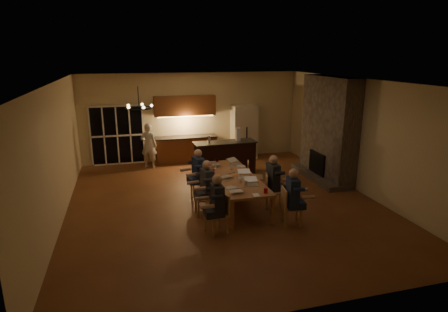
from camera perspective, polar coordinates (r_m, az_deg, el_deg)
floor at (r=10.09m, az=-0.02°, el=-7.11°), size 9.00×9.00×0.00m
back_wall at (r=13.93m, az=-4.89°, el=5.98°), size 8.00×0.04×3.20m
left_wall at (r=9.42m, az=-24.36°, el=0.09°), size 0.04×9.00×3.20m
right_wall at (r=11.30m, az=20.09°, el=2.90°), size 0.04×9.00×3.20m
ceiling at (r=9.35m, az=-0.03°, el=11.44°), size 8.00×9.00×0.04m
french_doors at (r=13.77m, az=-15.94°, el=3.01°), size 1.86×0.08×2.10m
fireplace at (r=12.12m, az=15.63°, el=4.05°), size 0.58×2.50×3.20m
kitchenette at (r=13.64m, az=-5.86°, el=4.05°), size 2.24×0.68×2.40m
refrigerator at (r=14.14m, az=3.04°, el=3.69°), size 0.90×0.68×2.00m
dining_table at (r=9.94m, az=1.55°, el=-5.17°), size 1.10×3.08×0.75m
bar_island at (r=12.31m, az=0.14°, el=-0.27°), size 2.06×0.72×1.08m
chair_left_near at (r=8.32m, az=-1.18°, el=-8.86°), size 0.55×0.55×0.89m
chair_left_mid at (r=9.25m, az=-3.05°, el=-6.31°), size 0.45×0.45×0.89m
chair_left_far at (r=10.34m, az=-3.86°, el=-3.96°), size 0.56×0.56×0.89m
chair_right_near at (r=8.86m, az=10.30°, el=-7.57°), size 0.51×0.51×0.89m
chair_right_mid at (r=9.74m, az=7.62°, el=-5.30°), size 0.55×0.55×0.89m
chair_right_far at (r=10.76m, az=4.73°, el=-3.18°), size 0.56×0.56×0.89m
person_left_near at (r=8.18m, az=-1.04°, el=-7.44°), size 0.61×0.61×1.38m
person_right_near at (r=8.71m, az=10.39°, el=-6.26°), size 0.68×0.68×1.38m
person_left_mid at (r=9.20m, az=-2.60°, el=-4.81°), size 0.68×0.68×1.38m
person_right_mid at (r=9.71m, az=7.44°, el=-3.82°), size 0.64×0.64×1.38m
person_left_far at (r=10.23m, az=-3.92°, el=-2.73°), size 0.70×0.70×1.38m
standing_person at (r=13.21m, az=-11.38°, el=1.59°), size 0.67×0.57×1.56m
chandelier at (r=8.16m, az=-12.83°, el=7.16°), size 0.56×0.56×0.03m
laptop_a at (r=8.71m, az=1.79°, el=-4.76°), size 0.33×0.29×0.23m
laptop_b at (r=9.15m, az=4.26°, el=-3.81°), size 0.34×0.30×0.23m
laptop_c at (r=9.71m, az=0.17°, el=-2.61°), size 0.39×0.37×0.23m
laptop_d at (r=9.74m, az=3.14°, el=-2.58°), size 0.36×0.33×0.23m
laptop_e at (r=10.73m, az=-1.52°, el=-0.86°), size 0.36×0.32×0.23m
laptop_f at (r=10.79m, az=1.68°, el=-0.76°), size 0.41×0.40×0.23m
mug_front at (r=9.35m, az=2.46°, el=-3.74°), size 0.08×0.08×0.10m
mug_mid at (r=10.37m, az=1.04°, el=-1.80°), size 0.07×0.07×0.10m
mug_back at (r=10.48m, az=-1.30°, el=-1.61°), size 0.09×0.09×0.10m
redcup_near at (r=8.70m, az=6.37°, el=-5.26°), size 0.09×0.09×0.12m
redcup_mid at (r=10.03m, az=-1.68°, el=-2.34°), size 0.09×0.09×0.12m
can_silver at (r=9.11m, az=3.36°, el=-4.21°), size 0.07×0.07×0.12m
can_cola at (r=11.03m, az=-1.09°, el=-0.68°), size 0.07×0.07×0.12m
plate_near at (r=9.45m, az=4.35°, el=-3.84°), size 0.23×0.23×0.02m
plate_left at (r=8.95m, az=1.11°, el=-4.92°), size 0.26×0.26×0.02m
plate_far at (r=10.65m, az=2.62°, el=-1.58°), size 0.26×0.26×0.02m
notepad at (r=8.56m, az=4.92°, el=-5.95°), size 0.16×0.22×0.01m
bar_bottle at (r=12.02m, az=-2.22°, el=2.58°), size 0.08×0.08×0.24m
bar_blender at (r=12.26m, az=2.16°, el=3.30°), size 0.15×0.15×0.43m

